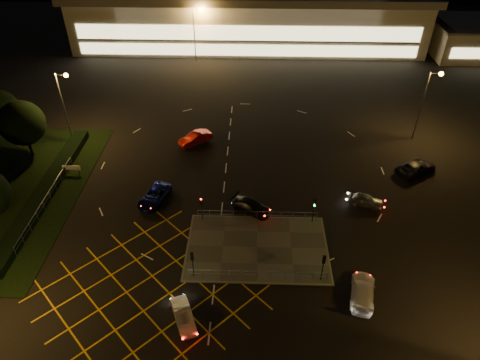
{
  "coord_description": "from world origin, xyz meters",
  "views": [
    {
      "loc": [
        1.24,
        -32.76,
        31.82
      ],
      "look_at": [
        -0.03,
        6.81,
        2.0
      ],
      "focal_mm": 32.0,
      "sensor_mm": 36.0,
      "label": 1
    }
  ],
  "objects_px": {
    "car_right_silver": "(366,200)",
    "signal_nw": "(201,204)",
    "car_east_grey": "(416,167)",
    "car_left_blue": "(155,196)",
    "signal_sw": "(192,260)",
    "signal_se": "(323,263)",
    "signal_ne": "(314,206)",
    "car_queue_white": "(184,316)",
    "car_far_dkgrey": "(251,206)",
    "car_approach_white": "(363,291)",
    "car_circ_red": "(195,138)"
  },
  "relations": [
    {
      "from": "car_right_silver",
      "to": "signal_nw",
      "type": "bearing_deg",
      "value": 118.07
    },
    {
      "from": "car_east_grey",
      "to": "car_left_blue",
      "type": "bearing_deg",
      "value": 68.08
    },
    {
      "from": "signal_sw",
      "to": "signal_nw",
      "type": "distance_m",
      "value": 7.99
    },
    {
      "from": "signal_se",
      "to": "signal_nw",
      "type": "bearing_deg",
      "value": -33.65
    },
    {
      "from": "signal_se",
      "to": "signal_ne",
      "type": "bearing_deg",
      "value": -90.0
    },
    {
      "from": "car_left_blue",
      "to": "signal_ne",
      "type": "bearing_deg",
      "value": 5.84
    },
    {
      "from": "signal_se",
      "to": "car_right_silver",
      "type": "bearing_deg",
      "value": -119.67
    },
    {
      "from": "car_left_blue",
      "to": "signal_sw",
      "type": "bearing_deg",
      "value": -46.46
    },
    {
      "from": "signal_ne",
      "to": "car_right_silver",
      "type": "height_order",
      "value": "signal_ne"
    },
    {
      "from": "signal_sw",
      "to": "car_right_silver",
      "type": "height_order",
      "value": "signal_sw"
    },
    {
      "from": "car_queue_white",
      "to": "car_far_dkgrey",
      "type": "relative_size",
      "value": 0.85
    },
    {
      "from": "car_queue_white",
      "to": "car_east_grey",
      "type": "xyz_separation_m",
      "value": [
        26.3,
        22.66,
        0.1
      ]
    },
    {
      "from": "car_east_grey",
      "to": "signal_ne",
      "type": "bearing_deg",
      "value": 91.25
    },
    {
      "from": "signal_ne",
      "to": "car_left_blue",
      "type": "xyz_separation_m",
      "value": [
        -17.85,
        3.14,
        -1.66
      ]
    },
    {
      "from": "car_far_dkgrey",
      "to": "car_queue_white",
      "type": "bearing_deg",
      "value": -170.28
    },
    {
      "from": "signal_se",
      "to": "car_queue_white",
      "type": "height_order",
      "value": "signal_se"
    },
    {
      "from": "signal_ne",
      "to": "car_approach_white",
      "type": "relative_size",
      "value": 0.62
    },
    {
      "from": "signal_se",
      "to": "car_east_grey",
      "type": "xyz_separation_m",
      "value": [
        14.02,
        17.81,
        -1.6
      ]
    },
    {
      "from": "car_circ_red",
      "to": "car_east_grey",
      "type": "height_order",
      "value": "car_circ_red"
    },
    {
      "from": "signal_nw",
      "to": "car_right_silver",
      "type": "distance_m",
      "value": 18.76
    },
    {
      "from": "signal_nw",
      "to": "car_queue_white",
      "type": "relative_size",
      "value": 0.78
    },
    {
      "from": "car_approach_white",
      "to": "car_east_grey",
      "type": "bearing_deg",
      "value": -104.97
    },
    {
      "from": "car_right_silver",
      "to": "car_east_grey",
      "type": "relative_size",
      "value": 0.71
    },
    {
      "from": "signal_nw",
      "to": "car_circ_red",
      "type": "height_order",
      "value": "signal_nw"
    },
    {
      "from": "signal_se",
      "to": "car_queue_white",
      "type": "distance_m",
      "value": 13.31
    },
    {
      "from": "signal_sw",
      "to": "car_approach_white",
      "type": "xyz_separation_m",
      "value": [
        15.48,
        -1.81,
        -1.63
      ]
    },
    {
      "from": "signal_se",
      "to": "car_right_silver",
      "type": "relative_size",
      "value": 0.81
    },
    {
      "from": "signal_sw",
      "to": "car_right_silver",
      "type": "relative_size",
      "value": 0.81
    },
    {
      "from": "signal_se",
      "to": "car_circ_red",
      "type": "bearing_deg",
      "value": -58.57
    },
    {
      "from": "car_far_dkgrey",
      "to": "signal_sw",
      "type": "bearing_deg",
      "value": -177.96
    },
    {
      "from": "signal_sw",
      "to": "signal_se",
      "type": "distance_m",
      "value": 12.0
    },
    {
      "from": "signal_sw",
      "to": "signal_nw",
      "type": "height_order",
      "value": "same"
    },
    {
      "from": "signal_sw",
      "to": "car_queue_white",
      "type": "distance_m",
      "value": 5.14
    },
    {
      "from": "signal_nw",
      "to": "car_east_grey",
      "type": "distance_m",
      "value": 27.86
    },
    {
      "from": "car_far_dkgrey",
      "to": "car_right_silver",
      "type": "bearing_deg",
      "value": -52.58
    },
    {
      "from": "car_queue_white",
      "to": "car_circ_red",
      "type": "bearing_deg",
      "value": 72.15
    },
    {
      "from": "car_right_silver",
      "to": "signal_se",
      "type": "bearing_deg",
      "value": 168.41
    },
    {
      "from": "car_far_dkgrey",
      "to": "car_approach_white",
      "type": "xyz_separation_m",
      "value": [
        10.17,
        -11.51,
        0.05
      ]
    },
    {
      "from": "car_left_blue",
      "to": "car_approach_white",
      "type": "relative_size",
      "value": 1.01
    },
    {
      "from": "car_left_blue",
      "to": "car_right_silver",
      "type": "distance_m",
      "value": 24.24
    },
    {
      "from": "car_right_silver",
      "to": "car_approach_white",
      "type": "xyz_separation_m",
      "value": [
        -2.91,
        -13.04,
        0.07
      ]
    },
    {
      "from": "car_circ_red",
      "to": "signal_nw",
      "type": "bearing_deg",
      "value": -30.16
    },
    {
      "from": "car_circ_red",
      "to": "signal_se",
      "type": "bearing_deg",
      "value": -8.01
    },
    {
      "from": "signal_sw",
      "to": "car_far_dkgrey",
      "type": "height_order",
      "value": "signal_sw"
    },
    {
      "from": "car_east_grey",
      "to": "car_right_silver",
      "type": "bearing_deg",
      "value": 97.06
    },
    {
      "from": "car_circ_red",
      "to": "signal_ne",
      "type": "bearing_deg",
      "value": 3.11
    },
    {
      "from": "car_left_blue",
      "to": "car_east_grey",
      "type": "xyz_separation_m",
      "value": [
        31.87,
        6.69,
        0.06
      ]
    },
    {
      "from": "signal_nw",
      "to": "car_queue_white",
      "type": "bearing_deg",
      "value": -91.26
    },
    {
      "from": "car_left_blue",
      "to": "car_far_dkgrey",
      "type": "xyz_separation_m",
      "value": [
        11.16,
        -1.43,
        -0.02
      ]
    },
    {
      "from": "car_queue_white",
      "to": "car_approach_white",
      "type": "distance_m",
      "value": 16.05
    }
  ]
}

